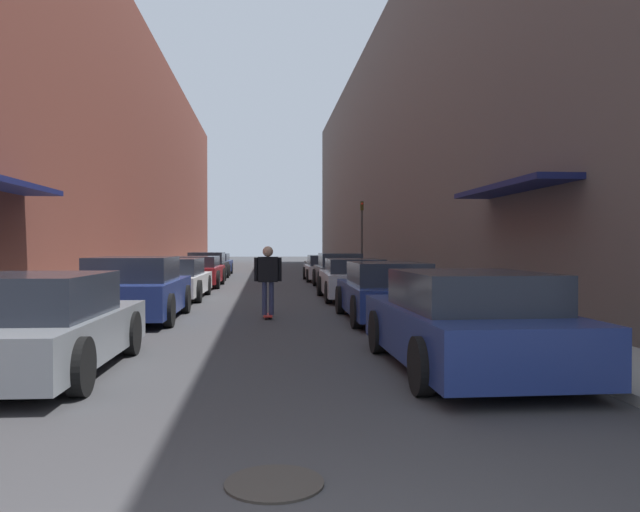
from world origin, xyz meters
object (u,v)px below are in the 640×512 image
object	(u,v)px
parked_car_left_1	(135,290)
parked_car_left_3	(198,272)
parked_car_left_0	(38,326)
skateboarder	(268,274)
parked_car_left_5	(213,264)
parked_car_left_2	(175,279)
parked_car_right_3	(339,271)
parked_car_right_0	(467,322)
manhole_cover	(274,483)
traffic_light	(362,230)
parked_car_right_2	(353,279)
parked_car_right_1	(386,292)
parked_car_left_4	(207,266)
parked_car_right_4	(326,268)

from	to	relation	value
parked_car_left_1	parked_car_left_3	size ratio (longest dim) A/B	0.98
parked_car_left_0	skateboarder	xyz separation A→B (m)	(2.98, 6.02, 0.39)
parked_car_left_5	skateboarder	size ratio (longest dim) A/B	2.45
parked_car_left_2	parked_car_right_3	bearing A→B (deg)	37.93
parked_car_left_0	parked_car_right_0	xyz separation A→B (m)	(5.60, -0.21, 0.02)
parked_car_left_1	parked_car_left_3	xyz separation A→B (m)	(0.16, 11.21, -0.07)
parked_car_left_2	parked_car_left_1	bearing A→B (deg)	-90.71
parked_car_left_2	manhole_cover	distance (m)	15.63
parked_car_left_3	traffic_light	world-z (taller)	traffic_light
parked_car_right_3	parked_car_left_2	bearing A→B (deg)	-142.07
parked_car_left_0	parked_car_right_2	distance (m)	12.17
parked_car_right_0	parked_car_right_2	size ratio (longest dim) A/B	1.00
parked_car_left_0	manhole_cover	distance (m)	5.00
parked_car_left_5	parked_car_right_2	world-z (taller)	parked_car_right_2
parked_car_left_2	parked_car_right_3	distance (m)	7.21
parked_car_left_3	parked_car_right_1	bearing A→B (deg)	-65.20
parked_car_left_5	parked_car_right_2	bearing A→B (deg)	-70.99
skateboarder	manhole_cover	size ratio (longest dim) A/B	2.36
parked_car_left_1	parked_car_left_0	bearing A→B (deg)	-90.30
parked_car_left_0	parked_car_left_4	xyz separation A→B (m)	(0.08, 22.50, 0.01)
parked_car_left_1	parked_car_right_4	size ratio (longest dim) A/B	1.06
parked_car_left_3	skateboarder	distance (m)	11.40
parked_car_right_0	parked_car_left_1	bearing A→B (deg)	132.56
parked_car_right_0	parked_car_right_3	bearing A→B (deg)	89.32
parked_car_left_2	parked_car_left_5	bearing A→B (deg)	90.42
skateboarder	parked_car_left_2	bearing A→B (deg)	118.21
parked_car_right_1	traffic_light	world-z (taller)	traffic_light
parked_car_left_5	traffic_light	bearing A→B (deg)	-28.10
parked_car_right_1	parked_car_right_2	xyz separation A→B (m)	(0.03, 5.43, -0.01)
parked_car_left_4	parked_car_right_4	world-z (taller)	parked_car_left_4
parked_car_left_2	parked_car_left_5	xyz separation A→B (m)	(-0.12, 15.81, -0.02)
parked_car_left_5	skateboarder	xyz separation A→B (m)	(2.99, -21.17, 0.42)
parked_car_left_3	parked_car_left_2	bearing A→B (deg)	-90.92
parked_car_left_1	parked_car_right_3	size ratio (longest dim) A/B	1.07
parked_car_left_0	parked_car_right_3	size ratio (longest dim) A/B	1.06
parked_car_left_4	parked_car_right_0	size ratio (longest dim) A/B	0.89
manhole_cover	parked_car_left_2	bearing A→B (deg)	100.65
parked_car_left_1	parked_car_right_2	bearing A→B (deg)	41.42
parked_car_left_3	parked_car_right_3	bearing A→B (deg)	-12.57
parked_car_right_3	parked_car_left_4	bearing A→B (deg)	130.49
parked_car_left_0	traffic_light	bearing A→B (deg)	71.31
parked_car_left_0	manhole_cover	world-z (taller)	parked_car_left_0
parked_car_right_4	parked_car_left_5	bearing A→B (deg)	132.10
parked_car_right_1	parked_car_left_0	bearing A→B (deg)	-136.23
parked_car_left_5	skateboarder	distance (m)	21.38
parked_car_left_3	parked_car_right_1	distance (m)	12.89
parked_car_left_5	manhole_cover	distance (m)	31.30
parked_car_left_1	manhole_cover	distance (m)	10.27
parked_car_right_2	parked_car_right_3	size ratio (longest dim) A/B	1.11
traffic_light	parked_car_right_1	bearing A→B (deg)	-97.08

